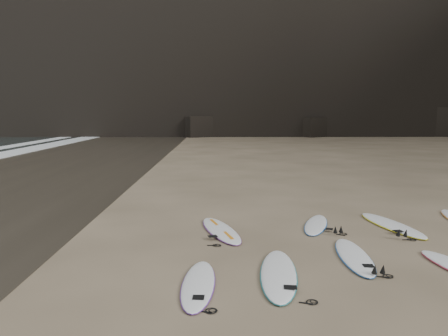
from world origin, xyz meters
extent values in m
plane|color=#897559|center=(0.00, 0.00, 0.00)|extent=(240.00, 240.00, 0.00)
cube|color=black|center=(8.00, 45.00, 1.16)|extent=(4.23, 4.46, 2.33)
cube|color=black|center=(25.00, 46.00, 1.80)|extent=(5.95, 5.19, 3.59)
cube|color=black|center=(-6.00, 45.00, 1.25)|extent=(4.49, 4.76, 2.49)
ellipsoid|color=white|center=(-3.86, -1.05, 0.04)|extent=(0.65, 2.32, 0.08)
ellipsoid|color=white|center=(-2.40, -0.60, 0.05)|extent=(0.97, 2.75, 0.10)
ellipsoid|color=white|center=(-0.69, 0.37, 0.04)|extent=(0.78, 2.50, 0.09)
ellipsoid|color=white|center=(-3.43, 2.41, 0.05)|extent=(1.32, 2.70, 0.09)
ellipsoid|color=white|center=(-0.89, 2.94, 0.04)|extent=(1.21, 2.28, 0.08)
ellipsoid|color=white|center=(1.09, 2.83, 0.05)|extent=(1.20, 2.81, 0.10)
camera|label=1|loc=(-3.55, -8.32, 3.01)|focal=35.00mm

